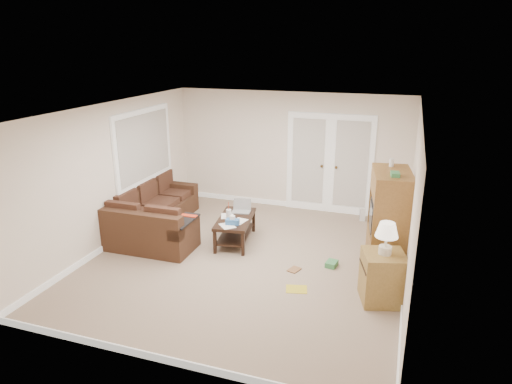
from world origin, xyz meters
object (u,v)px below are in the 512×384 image
(coffee_table, at_px, (236,228))
(side_cabinet, at_px, (383,273))
(tv_armoire, at_px, (388,221))
(sectional_sofa, at_px, (153,219))

(coffee_table, bearing_deg, side_cabinet, -33.86)
(tv_armoire, xyz_separation_m, side_cabinet, (0.02, -0.99, -0.39))
(sectional_sofa, relative_size, tv_armoire, 1.43)
(sectional_sofa, distance_m, side_cabinet, 4.38)
(coffee_table, height_order, side_cabinet, side_cabinet)
(coffee_table, xyz_separation_m, side_cabinet, (2.65, -1.22, 0.17))
(sectional_sofa, bearing_deg, coffee_table, 4.90)
(coffee_table, xyz_separation_m, tv_armoire, (2.63, -0.23, 0.56))
(coffee_table, distance_m, side_cabinet, 2.92)
(side_cabinet, bearing_deg, sectional_sofa, 149.83)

